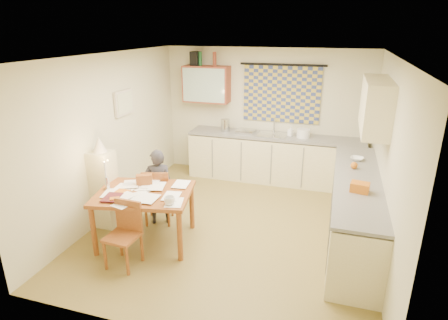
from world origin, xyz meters
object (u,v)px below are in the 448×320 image
(counter_back, at_px, (274,158))
(chair_far, at_px, (159,205))
(stove, at_px, (356,254))
(counter_right, at_px, (354,209))
(dining_table, at_px, (146,216))
(shelf_stand, at_px, (105,189))
(person, at_px, (159,187))

(counter_back, relative_size, chair_far, 3.77)
(counter_back, height_order, stove, counter_back)
(counter_right, bearing_deg, dining_table, -161.40)
(stove, distance_m, chair_far, 2.93)
(stove, relative_size, shelf_stand, 0.73)
(stove, bearing_deg, counter_back, 116.48)
(counter_right, bearing_deg, stove, -90.00)
(dining_table, xyz_separation_m, person, (-0.06, 0.54, 0.21))
(counter_back, distance_m, shelf_stand, 3.25)
(stove, distance_m, dining_table, 2.76)
(chair_far, bearing_deg, stove, 150.11)
(counter_right, distance_m, dining_table, 2.91)
(dining_table, distance_m, shelf_stand, 0.85)
(counter_back, xyz_separation_m, shelf_stand, (-2.10, -2.48, 0.14))
(chair_far, bearing_deg, person, 129.54)
(counter_back, height_order, chair_far, counter_back)
(stove, height_order, person, person)
(counter_right, distance_m, person, 2.84)
(counter_right, height_order, chair_far, counter_right)
(dining_table, height_order, chair_far, chair_far)
(chair_far, bearing_deg, counter_back, -138.10)
(stove, height_order, chair_far, chair_far)
(dining_table, relative_size, chair_far, 1.62)
(counter_back, xyz_separation_m, chair_far, (-1.39, -2.16, -0.18))
(counter_right, bearing_deg, person, -172.17)
(counter_back, distance_m, person, 2.57)
(stove, relative_size, chair_far, 0.98)
(person, bearing_deg, counter_right, 163.49)
(dining_table, relative_size, person, 1.20)
(counter_back, height_order, counter_right, same)
(person, bearing_deg, counter_back, -146.56)
(chair_far, height_order, person, person)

